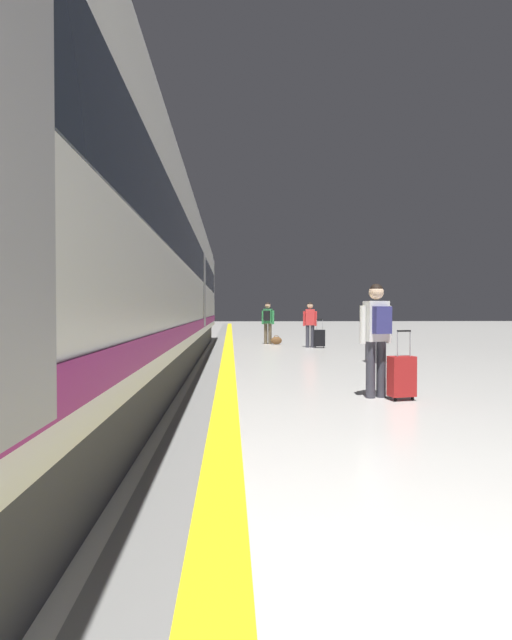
% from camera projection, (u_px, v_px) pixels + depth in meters
% --- Properties ---
extents(safety_line_strip, '(0.36, 80.00, 0.01)m').
position_uv_depth(safety_line_strip, '(227.00, 381.00, 9.35)').
color(safety_line_strip, yellow).
rests_on(safety_line_strip, ground).
extents(tactile_edge_band, '(0.62, 80.00, 0.01)m').
position_uv_depth(tactile_edge_band, '(209.00, 381.00, 9.33)').
color(tactile_edge_band, slate).
rests_on(tactile_edge_band, ground).
extents(high_speed_train, '(2.94, 35.20, 4.97)m').
position_uv_depth(high_speed_train, '(73.00, 227.00, 6.83)').
color(high_speed_train, '#38383D').
rests_on(high_speed_train, ground).
extents(passenger_near, '(0.53, 0.40, 1.75)m').
position_uv_depth(passenger_near, '(377.00, 330.00, 7.51)').
color(passenger_near, '#383842').
rests_on(passenger_near, ground).
extents(suitcase_near, '(0.42, 0.30, 1.05)m').
position_uv_depth(suitcase_near, '(402.00, 376.00, 7.33)').
color(suitcase_near, '#A51E1E').
rests_on(suitcase_near, ground).
extents(passenger_mid, '(0.51, 0.23, 1.63)m').
position_uv_depth(passenger_mid, '(310.00, 321.00, 17.68)').
color(passenger_mid, '#383842').
rests_on(passenger_mid, ground).
extents(suitcase_mid, '(0.42, 0.31, 1.04)m').
position_uv_depth(suitcase_mid, '(320.00, 338.00, 17.53)').
color(suitcase_mid, black).
rests_on(suitcase_mid, ground).
extents(passenger_far, '(0.49, 0.39, 1.65)m').
position_uv_depth(passenger_far, '(268.00, 319.00, 19.49)').
color(passenger_far, brown).
rests_on(passenger_far, ground).
extents(duffel_bag_far, '(0.44, 0.26, 0.36)m').
position_uv_depth(duffel_bag_far, '(276.00, 340.00, 19.33)').
color(duffel_bag_far, brown).
rests_on(duffel_bag_far, ground).
extents(waste_bin, '(0.46, 0.46, 0.91)m').
position_uv_depth(waste_bin, '(374.00, 345.00, 12.63)').
color(waste_bin, '#4C4C51').
rests_on(waste_bin, ground).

